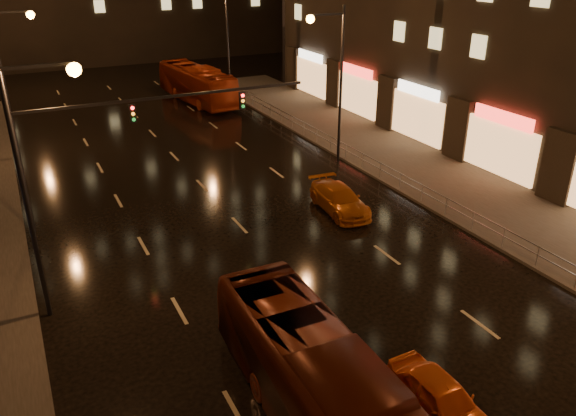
{
  "coord_description": "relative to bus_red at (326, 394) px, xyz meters",
  "views": [
    {
      "loc": [
        -9.42,
        -8.44,
        12.95
      ],
      "look_at": [
        0.77,
        11.91,
        2.5
      ],
      "focal_mm": 35.0,
      "sensor_mm": 36.0,
      "label": 1
    }
  ],
  "objects": [
    {
      "name": "ground",
      "position": [
        3.0,
        18.0,
        -1.56
      ],
      "size": [
        140.0,
        140.0,
        0.0
      ],
      "primitive_type": "plane",
      "color": "black",
      "rests_on": "ground"
    },
    {
      "name": "sidewalk_right",
      "position": [
        16.5,
        13.0,
        -1.48
      ],
      "size": [
        7.0,
        70.0,
        0.15
      ],
      "primitive_type": "cube",
      "color": "#38332D",
      "rests_on": "ground"
    },
    {
      "name": "traffic_signal",
      "position": [
        -2.06,
        18.0,
        3.18
      ],
      "size": [
        15.31,
        0.32,
        6.2
      ],
      "color": "black",
      "rests_on": "ground"
    },
    {
      "name": "railing_right",
      "position": [
        13.2,
        16.0,
        -0.66
      ],
      "size": [
        0.05,
        56.0,
        1.0
      ],
      "color": "#99999E",
      "rests_on": "sidewalk_right"
    },
    {
      "name": "bus_red",
      "position": [
        0.0,
        0.0,
        0.0
      ],
      "size": [
        2.82,
        11.23,
        3.12
      ],
      "primitive_type": "imported",
      "rotation": [
        0.0,
        0.0,
        -0.02
      ],
      "color": "#4F180B",
      "rests_on": "ground"
    },
    {
      "name": "bus_curb",
      "position": [
        9.41,
        40.16,
        0.1
      ],
      "size": [
        4.11,
        12.15,
        3.32
      ],
      "primitive_type": "imported",
      "rotation": [
        0.0,
        0.0,
        0.11
      ],
      "color": "#A12E10",
      "rests_on": "ground"
    },
    {
      "name": "taxi_near",
      "position": [
        3.5,
        -0.96,
        -0.88
      ],
      "size": [
        1.68,
        4.02,
        1.36
      ],
      "primitive_type": "imported",
      "rotation": [
        0.0,
        0.0,
        0.02
      ],
      "color": "#E25915",
      "rests_on": "ground"
    },
    {
      "name": "taxi_far",
      "position": [
        8.55,
        13.2,
        -0.87
      ],
      "size": [
        2.28,
        4.86,
        1.37
      ],
      "primitive_type": "imported",
      "rotation": [
        0.0,
        0.0,
        -0.08
      ],
      "color": "#BD5A11",
      "rests_on": "ground"
    }
  ]
}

